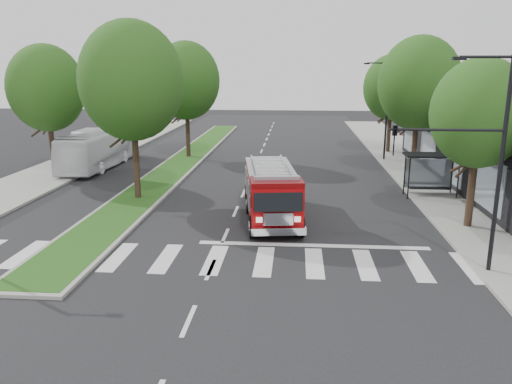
% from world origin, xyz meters
% --- Properties ---
extents(ground, '(140.00, 140.00, 0.00)m').
position_xyz_m(ground, '(0.00, 0.00, 0.00)').
color(ground, black).
rests_on(ground, ground).
extents(sidewalk_right, '(5.00, 80.00, 0.15)m').
position_xyz_m(sidewalk_right, '(12.50, 10.00, 0.07)').
color(sidewalk_right, gray).
rests_on(sidewalk_right, ground).
extents(sidewalk_left, '(5.00, 80.00, 0.15)m').
position_xyz_m(sidewalk_left, '(-14.50, 10.00, 0.07)').
color(sidewalk_left, gray).
rests_on(sidewalk_left, ground).
extents(median, '(3.00, 50.00, 0.15)m').
position_xyz_m(median, '(-6.00, 18.00, 0.08)').
color(median, gray).
rests_on(median, ground).
extents(bus_shelter, '(3.20, 1.60, 2.61)m').
position_xyz_m(bus_shelter, '(11.20, 8.15, 2.04)').
color(bus_shelter, black).
rests_on(bus_shelter, ground).
extents(tree_right_near, '(4.40, 4.40, 8.05)m').
position_xyz_m(tree_right_near, '(11.50, 2.00, 5.51)').
color(tree_right_near, black).
rests_on(tree_right_near, ground).
extents(tree_right_mid, '(5.60, 5.60, 9.72)m').
position_xyz_m(tree_right_mid, '(11.50, 14.00, 6.49)').
color(tree_right_mid, black).
rests_on(tree_right_mid, ground).
extents(tree_right_far, '(5.00, 5.00, 8.73)m').
position_xyz_m(tree_right_far, '(11.50, 24.00, 5.84)').
color(tree_right_far, black).
rests_on(tree_right_far, ground).
extents(tree_median_near, '(5.80, 5.80, 10.16)m').
position_xyz_m(tree_median_near, '(-6.00, 6.00, 6.81)').
color(tree_median_near, black).
rests_on(tree_median_near, ground).
extents(tree_median_far, '(5.60, 5.60, 9.72)m').
position_xyz_m(tree_median_far, '(-6.00, 20.00, 6.49)').
color(tree_median_far, black).
rests_on(tree_median_far, ground).
extents(tree_left_mid, '(5.20, 5.20, 9.16)m').
position_xyz_m(tree_left_mid, '(-14.00, 12.00, 6.16)').
color(tree_left_mid, black).
rests_on(tree_left_mid, ground).
extents(streetlight_right_near, '(4.08, 0.22, 8.00)m').
position_xyz_m(streetlight_right_near, '(9.61, -3.50, 4.67)').
color(streetlight_right_near, black).
rests_on(streetlight_right_near, ground).
extents(streetlight_right_far, '(2.11, 0.20, 8.00)m').
position_xyz_m(streetlight_right_far, '(10.35, 20.00, 4.48)').
color(streetlight_right_far, black).
rests_on(streetlight_right_far, ground).
extents(fire_engine, '(3.47, 8.34, 2.81)m').
position_xyz_m(fire_engine, '(1.96, 3.08, 1.35)').
color(fire_engine, '#670507').
rests_on(fire_engine, ground).
extents(city_bus, '(2.68, 10.88, 3.02)m').
position_xyz_m(city_bus, '(-12.00, 15.66, 1.51)').
color(city_bus, silver).
rests_on(city_bus, ground).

